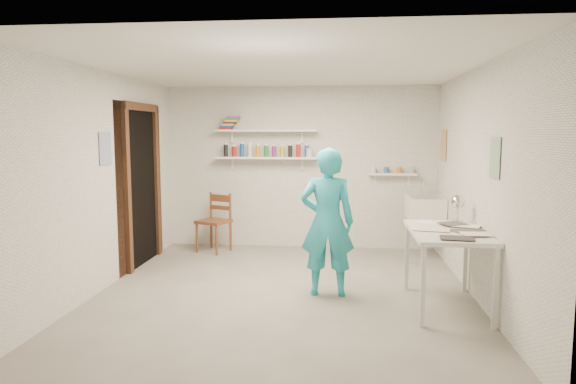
# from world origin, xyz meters

# --- Properties ---
(floor) EXTENTS (4.00, 4.50, 0.02)m
(floor) POSITION_xyz_m (0.00, 0.00, -0.01)
(floor) COLOR slate
(floor) RESTS_ON ground
(ceiling) EXTENTS (4.00, 4.50, 0.02)m
(ceiling) POSITION_xyz_m (0.00, 0.00, 2.41)
(ceiling) COLOR silver
(ceiling) RESTS_ON wall_back
(wall_back) EXTENTS (4.00, 0.02, 2.40)m
(wall_back) POSITION_xyz_m (0.00, 2.26, 1.20)
(wall_back) COLOR silver
(wall_back) RESTS_ON ground
(wall_front) EXTENTS (4.00, 0.02, 2.40)m
(wall_front) POSITION_xyz_m (0.00, -2.26, 1.20)
(wall_front) COLOR silver
(wall_front) RESTS_ON ground
(wall_left) EXTENTS (0.02, 4.50, 2.40)m
(wall_left) POSITION_xyz_m (-2.01, 0.00, 1.20)
(wall_left) COLOR silver
(wall_left) RESTS_ON ground
(wall_right) EXTENTS (0.02, 4.50, 2.40)m
(wall_right) POSITION_xyz_m (2.01, 0.00, 1.20)
(wall_right) COLOR silver
(wall_right) RESTS_ON ground
(doorway_recess) EXTENTS (0.02, 0.90, 2.00)m
(doorway_recess) POSITION_xyz_m (-1.99, 1.05, 1.00)
(doorway_recess) COLOR black
(doorway_recess) RESTS_ON wall_left
(corridor_box) EXTENTS (1.40, 1.50, 2.10)m
(corridor_box) POSITION_xyz_m (-2.70, 1.05, 1.05)
(corridor_box) COLOR brown
(corridor_box) RESTS_ON ground
(door_lintel) EXTENTS (0.06, 1.05, 0.10)m
(door_lintel) POSITION_xyz_m (-1.97, 1.05, 2.05)
(door_lintel) COLOR brown
(door_lintel) RESTS_ON wall_left
(door_jamb_near) EXTENTS (0.06, 0.10, 2.00)m
(door_jamb_near) POSITION_xyz_m (-1.97, 0.55, 1.00)
(door_jamb_near) COLOR brown
(door_jamb_near) RESTS_ON ground
(door_jamb_far) EXTENTS (0.06, 0.10, 2.00)m
(door_jamb_far) POSITION_xyz_m (-1.97, 1.55, 1.00)
(door_jamb_far) COLOR brown
(door_jamb_far) RESTS_ON ground
(shelf_lower) EXTENTS (1.50, 0.22, 0.03)m
(shelf_lower) POSITION_xyz_m (-0.50, 2.13, 1.35)
(shelf_lower) COLOR white
(shelf_lower) RESTS_ON wall_back
(shelf_upper) EXTENTS (1.50, 0.22, 0.03)m
(shelf_upper) POSITION_xyz_m (-0.50, 2.13, 1.75)
(shelf_upper) COLOR white
(shelf_upper) RESTS_ON wall_back
(ledge_shelf) EXTENTS (0.70, 0.14, 0.03)m
(ledge_shelf) POSITION_xyz_m (1.35, 2.17, 1.12)
(ledge_shelf) COLOR white
(ledge_shelf) RESTS_ON wall_back
(poster_left) EXTENTS (0.01, 0.28, 0.36)m
(poster_left) POSITION_xyz_m (-1.99, 0.05, 1.55)
(poster_left) COLOR #334C7F
(poster_left) RESTS_ON wall_left
(poster_right_a) EXTENTS (0.01, 0.34, 0.42)m
(poster_right_a) POSITION_xyz_m (1.99, 1.80, 1.55)
(poster_right_a) COLOR #995933
(poster_right_a) RESTS_ON wall_right
(poster_right_b) EXTENTS (0.01, 0.30, 0.38)m
(poster_right_b) POSITION_xyz_m (1.99, -0.55, 1.50)
(poster_right_b) COLOR #3F724C
(poster_right_b) RESTS_ON wall_right
(belfast_sink) EXTENTS (0.48, 0.60, 0.30)m
(belfast_sink) POSITION_xyz_m (1.75, 1.70, 0.70)
(belfast_sink) COLOR white
(belfast_sink) RESTS_ON wall_right
(man) EXTENTS (0.58, 0.39, 1.57)m
(man) POSITION_xyz_m (0.46, -0.03, 0.79)
(man) COLOR #26AEC1
(man) RESTS_ON ground
(wall_clock) EXTENTS (0.28, 0.04, 0.28)m
(wall_clock) POSITION_xyz_m (0.47, 0.19, 1.05)
(wall_clock) COLOR beige
(wall_clock) RESTS_ON man
(wooden_chair) EXTENTS (0.54, 0.53, 0.89)m
(wooden_chair) POSITION_xyz_m (-1.22, 1.79, 0.44)
(wooden_chair) COLOR brown
(wooden_chair) RESTS_ON ground
(work_table) EXTENTS (0.70, 1.17, 0.78)m
(work_table) POSITION_xyz_m (1.64, -0.33, 0.39)
(work_table) COLOR silver
(work_table) RESTS_ON ground
(desk_lamp) EXTENTS (0.15, 0.15, 0.15)m
(desk_lamp) POSITION_xyz_m (1.83, 0.13, 1.00)
(desk_lamp) COLOR silver
(desk_lamp) RESTS_ON work_table
(spray_cans) EXTENTS (1.34, 0.06, 0.17)m
(spray_cans) POSITION_xyz_m (-0.50, 2.13, 1.45)
(spray_cans) COLOR black
(spray_cans) RESTS_ON shelf_lower
(book_stack) EXTENTS (0.30, 0.14, 0.20)m
(book_stack) POSITION_xyz_m (-1.04, 2.13, 1.86)
(book_stack) COLOR red
(book_stack) RESTS_ON shelf_upper
(ledge_pots) EXTENTS (0.48, 0.07, 0.09)m
(ledge_pots) POSITION_xyz_m (1.35, 2.17, 1.18)
(ledge_pots) COLOR silver
(ledge_pots) RESTS_ON ledge_shelf
(papers) EXTENTS (0.30, 0.22, 0.03)m
(papers) POSITION_xyz_m (1.64, -0.33, 0.79)
(papers) COLOR silver
(papers) RESTS_ON work_table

